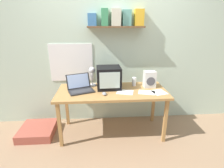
{
  "coord_description": "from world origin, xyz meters",
  "views": [
    {
      "loc": [
        -0.17,
        -2.4,
        1.68
      ],
      "look_at": [
        0.0,
        0.0,
        0.82
      ],
      "focal_mm": 28.0,
      "sensor_mm": 36.0,
      "label": 1
    }
  ],
  "objects_px": {
    "crt_monitor": "(109,78)",
    "loose_paper_near_laptop": "(147,92)",
    "corner_desk": "(112,94)",
    "juice_glass": "(134,82)",
    "laptop": "(80,87)",
    "computer_mouse": "(104,94)",
    "space_heater": "(150,79)",
    "floor_cushion": "(38,131)",
    "printed_handout": "(125,92)",
    "loose_paper_near_monitor": "(159,92)",
    "desk_lamp": "(92,74)"
  },
  "relations": [
    {
      "from": "loose_paper_near_laptop",
      "to": "floor_cushion",
      "type": "height_order",
      "value": "loose_paper_near_laptop"
    },
    {
      "from": "loose_paper_near_laptop",
      "to": "loose_paper_near_monitor",
      "type": "distance_m",
      "value": 0.18
    },
    {
      "from": "crt_monitor",
      "to": "loose_paper_near_laptop",
      "type": "relative_size",
      "value": 1.37
    },
    {
      "from": "corner_desk",
      "to": "loose_paper_near_laptop",
      "type": "relative_size",
      "value": 6.0
    },
    {
      "from": "corner_desk",
      "to": "space_heater",
      "type": "xyz_separation_m",
      "value": [
        0.59,
        0.1,
        0.19
      ]
    },
    {
      "from": "corner_desk",
      "to": "space_heater",
      "type": "distance_m",
      "value": 0.62
    },
    {
      "from": "laptop",
      "to": "desk_lamp",
      "type": "height_order",
      "value": "desk_lamp"
    },
    {
      "from": "corner_desk",
      "to": "juice_glass",
      "type": "xyz_separation_m",
      "value": [
        0.36,
        0.17,
        0.12
      ]
    },
    {
      "from": "printed_handout",
      "to": "loose_paper_near_monitor",
      "type": "relative_size",
      "value": 1.14
    },
    {
      "from": "computer_mouse",
      "to": "loose_paper_near_monitor",
      "type": "relative_size",
      "value": 0.44
    },
    {
      "from": "space_heater",
      "to": "loose_paper_near_laptop",
      "type": "distance_m",
      "value": 0.27
    },
    {
      "from": "desk_lamp",
      "to": "loose_paper_near_laptop",
      "type": "distance_m",
      "value": 0.87
    },
    {
      "from": "laptop",
      "to": "space_heater",
      "type": "xyz_separation_m",
      "value": [
        1.06,
        0.07,
        0.07
      ]
    },
    {
      "from": "corner_desk",
      "to": "crt_monitor",
      "type": "relative_size",
      "value": 4.38
    },
    {
      "from": "desk_lamp",
      "to": "juice_glass",
      "type": "distance_m",
      "value": 0.67
    },
    {
      "from": "corner_desk",
      "to": "floor_cushion",
      "type": "relative_size",
      "value": 3.12
    },
    {
      "from": "laptop",
      "to": "printed_handout",
      "type": "bearing_deg",
      "value": -30.61
    },
    {
      "from": "laptop",
      "to": "computer_mouse",
      "type": "bearing_deg",
      "value": -48.75
    },
    {
      "from": "space_heater",
      "to": "loose_paper_near_laptop",
      "type": "height_order",
      "value": "space_heater"
    },
    {
      "from": "desk_lamp",
      "to": "space_heater",
      "type": "relative_size",
      "value": 1.27
    },
    {
      "from": "laptop",
      "to": "juice_glass",
      "type": "distance_m",
      "value": 0.84
    },
    {
      "from": "space_heater",
      "to": "corner_desk",
      "type": "bearing_deg",
      "value": -170.74
    },
    {
      "from": "desk_lamp",
      "to": "computer_mouse",
      "type": "relative_size",
      "value": 2.97
    },
    {
      "from": "juice_glass",
      "to": "printed_handout",
      "type": "height_order",
      "value": "juice_glass"
    },
    {
      "from": "corner_desk",
      "to": "space_heater",
      "type": "height_order",
      "value": "space_heater"
    },
    {
      "from": "computer_mouse",
      "to": "loose_paper_near_laptop",
      "type": "height_order",
      "value": "computer_mouse"
    },
    {
      "from": "crt_monitor",
      "to": "printed_handout",
      "type": "height_order",
      "value": "crt_monitor"
    },
    {
      "from": "space_heater",
      "to": "floor_cushion",
      "type": "distance_m",
      "value": 1.93
    },
    {
      "from": "loose_paper_near_laptop",
      "to": "loose_paper_near_monitor",
      "type": "bearing_deg",
      "value": -1.07
    },
    {
      "from": "juice_glass",
      "to": "computer_mouse",
      "type": "relative_size",
      "value": 1.29
    },
    {
      "from": "crt_monitor",
      "to": "desk_lamp",
      "type": "distance_m",
      "value": 0.27
    },
    {
      "from": "crt_monitor",
      "to": "loose_paper_near_laptop",
      "type": "xyz_separation_m",
      "value": [
        0.53,
        -0.23,
        -0.16
      ]
    },
    {
      "from": "crt_monitor",
      "to": "floor_cushion",
      "type": "distance_m",
      "value": 1.4
    },
    {
      "from": "corner_desk",
      "to": "loose_paper_near_laptop",
      "type": "height_order",
      "value": "loose_paper_near_laptop"
    },
    {
      "from": "loose_paper_near_laptop",
      "to": "space_heater",
      "type": "bearing_deg",
      "value": 66.93
    },
    {
      "from": "corner_desk",
      "to": "loose_paper_near_laptop",
      "type": "xyz_separation_m",
      "value": [
        0.49,
        -0.12,
        0.06
      ]
    },
    {
      "from": "loose_paper_near_monitor",
      "to": "desk_lamp",
      "type": "bearing_deg",
      "value": 161.85
    },
    {
      "from": "space_heater",
      "to": "computer_mouse",
      "type": "relative_size",
      "value": 2.35
    },
    {
      "from": "juice_glass",
      "to": "computer_mouse",
      "type": "xyz_separation_m",
      "value": [
        -0.48,
        -0.33,
        -0.05
      ]
    },
    {
      "from": "printed_handout",
      "to": "crt_monitor",
      "type": "bearing_deg",
      "value": 139.94
    },
    {
      "from": "printed_handout",
      "to": "juice_glass",
      "type": "bearing_deg",
      "value": 55.32
    },
    {
      "from": "juice_glass",
      "to": "loose_paper_near_laptop",
      "type": "height_order",
      "value": "juice_glass"
    },
    {
      "from": "crt_monitor",
      "to": "juice_glass",
      "type": "bearing_deg",
      "value": 7.38
    },
    {
      "from": "laptop",
      "to": "loose_paper_near_laptop",
      "type": "relative_size",
      "value": 1.62
    },
    {
      "from": "computer_mouse",
      "to": "floor_cushion",
      "type": "distance_m",
      "value": 1.26
    },
    {
      "from": "juice_glass",
      "to": "corner_desk",
      "type": "bearing_deg",
      "value": -154.27
    },
    {
      "from": "computer_mouse",
      "to": "loose_paper_near_monitor",
      "type": "height_order",
      "value": "computer_mouse"
    },
    {
      "from": "corner_desk",
      "to": "laptop",
      "type": "distance_m",
      "value": 0.49
    },
    {
      "from": "crt_monitor",
      "to": "desk_lamp",
      "type": "height_order",
      "value": "crt_monitor"
    },
    {
      "from": "loose_paper_near_laptop",
      "to": "loose_paper_near_monitor",
      "type": "xyz_separation_m",
      "value": [
        0.18,
        -0.0,
        0.0
      ]
    }
  ]
}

